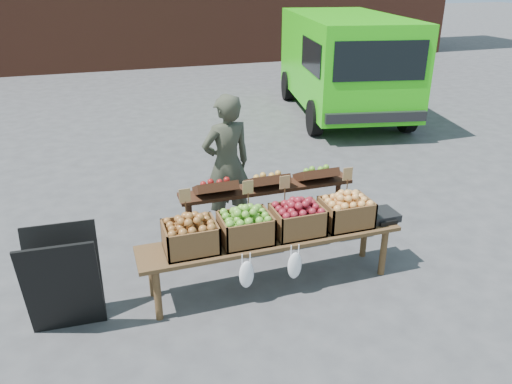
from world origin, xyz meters
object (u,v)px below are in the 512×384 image
object	(u,v)px
chalkboard_sign	(63,281)
crate_golden_apples	(190,237)
delivery_van	(343,66)
back_table	(267,208)
display_bench	(271,261)
vendor	(227,165)
weighing_scale	(381,215)
crate_russet_pears	(246,228)
crate_green_apples	(346,212)
crate_red_apples	(297,220)

from	to	relation	value
chalkboard_sign	crate_golden_apples	world-z (taller)	chalkboard_sign
delivery_van	back_table	xyz separation A→B (m)	(-3.64, -5.18, -0.56)
delivery_van	display_bench	bearing A→B (deg)	-111.43
delivery_van	vendor	bearing A→B (deg)	-119.15
vendor	back_table	distance (m)	0.77
vendor	weighing_scale	distance (m)	1.91
chalkboard_sign	back_table	world-z (taller)	back_table
chalkboard_sign	crate_golden_apples	xyz separation A→B (m)	(1.17, 0.04, 0.22)
delivery_van	chalkboard_sign	world-z (taller)	delivery_van
chalkboard_sign	crate_russet_pears	distance (m)	1.74
delivery_van	back_table	world-z (taller)	delivery_van
vendor	crate_golden_apples	world-z (taller)	vendor
back_table	crate_green_apples	xyz separation A→B (m)	(0.62, -0.72, 0.19)
crate_golden_apples	crate_green_apples	distance (m)	1.65
crate_golden_apples	vendor	bearing A→B (deg)	61.29
back_table	display_bench	distance (m)	0.79
chalkboard_sign	crate_green_apples	size ratio (longest dim) A/B	1.96
crate_russet_pears	crate_golden_apples	bearing A→B (deg)	180.00
vendor	weighing_scale	xyz separation A→B (m)	(1.34, -1.34, -0.26)
crate_golden_apples	crate_green_apples	bearing A→B (deg)	0.00
delivery_van	chalkboard_sign	size ratio (longest dim) A/B	4.93
delivery_van	display_bench	distance (m)	7.09
crate_green_apples	weighing_scale	xyz separation A→B (m)	(0.43, 0.00, -0.10)
chalkboard_sign	back_table	size ratio (longest dim) A/B	0.47
crate_red_apples	crate_russet_pears	bearing A→B (deg)	180.00
display_bench	crate_red_apples	distance (m)	0.51
chalkboard_sign	crate_russet_pears	xyz separation A→B (m)	(1.72, 0.04, 0.22)
crate_golden_apples	weighing_scale	size ratio (longest dim) A/B	1.47
vendor	chalkboard_sign	world-z (taller)	vendor
delivery_van	crate_green_apples	size ratio (longest dim) A/B	9.64
back_table	delivery_van	bearing A→B (deg)	54.86
delivery_van	crate_green_apples	bearing A→B (deg)	-105.45
crate_red_apples	back_table	bearing A→B (deg)	95.36
chalkboard_sign	display_bench	xyz separation A→B (m)	(2.00, 0.04, -0.20)
back_table	display_bench	xyz separation A→B (m)	(-0.21, -0.72, -0.24)
back_table	crate_golden_apples	distance (m)	1.27
chalkboard_sign	crate_golden_apples	distance (m)	1.19
delivery_van	crate_red_apples	xyz separation A→B (m)	(-3.58, -5.90, -0.37)
crate_russet_pears	crate_red_apples	size ratio (longest dim) A/B	1.00
display_bench	crate_green_apples	size ratio (longest dim) A/B	5.40
weighing_scale	display_bench	bearing A→B (deg)	180.00
crate_green_apples	back_table	bearing A→B (deg)	130.62
display_bench	chalkboard_sign	bearing A→B (deg)	-178.92
back_table	display_bench	size ratio (longest dim) A/B	0.78
crate_green_apples	delivery_van	bearing A→B (deg)	62.84
delivery_van	crate_golden_apples	xyz separation A→B (m)	(-4.68, -5.90, -0.37)
vendor	crate_russet_pears	xyz separation A→B (m)	(-0.18, -1.34, -0.16)
weighing_scale	crate_green_apples	bearing A→B (deg)	180.00
chalkboard_sign	crate_russet_pears	world-z (taller)	chalkboard_sign
weighing_scale	delivery_van	bearing A→B (deg)	66.20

